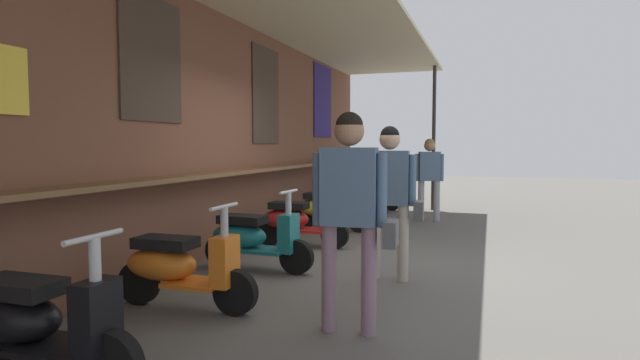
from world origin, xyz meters
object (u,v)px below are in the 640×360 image
Objects in this scene: scooter_silver at (349,200)px; scooter_teal at (252,238)px; scooter_black at (34,322)px; shopper_passing at (429,171)px; shopper_with_handbag at (351,198)px; scooter_yellow at (327,208)px; shopper_browsing at (391,187)px; scooter_red at (297,220)px; scooter_maroon at (367,193)px; scooter_orange at (177,266)px.

scooter_teal is at bearing -90.68° from scooter_silver.
scooter_black is 7.84m from shopper_passing.
shopper_passing is at bearing 8.88° from scooter_silver.
shopper_passing is at bearing -3.45° from shopper_with_handbag.
scooter_yellow is 0.83× the size of shopper_browsing.
shopper_passing is at bearing 62.06° from scooter_red.
scooter_orange is at bearing -91.78° from scooter_maroon.
scooter_teal is at bearing -91.78° from scooter_maroon.
scooter_silver is 1.60m from scooter_maroon.
scooter_orange is 1.00× the size of scooter_teal.
scooter_orange is 1.78m from shopper_with_handbag.
scooter_red is 0.83× the size of shopper_browsing.
shopper_with_handbag is (-0.08, -1.64, 0.68)m from scooter_orange.
scooter_black is 1.00× the size of scooter_teal.
scooter_black is 0.80× the size of shopper_with_handbag.
scooter_silver is 0.80× the size of shopper_with_handbag.
scooter_red is at bearing 45.35° from shopper_browsing.
scooter_teal is 1.77m from shopper_browsing.
shopper_passing reaches higher than scooter_orange.
shopper_with_handbag reaches higher than scooter_black.
shopper_passing is (4.53, 0.10, -0.05)m from shopper_browsing.
scooter_teal and scooter_maroon have the same top height.
scooter_black is 3.59m from shopper_browsing.
scooter_maroon is 0.83× the size of shopper_browsing.
scooter_orange is 4.44m from scooter_yellow.
shopper_passing is at bearing 78.00° from scooter_black.
scooter_teal is 5.96m from scooter_maroon.
scooter_yellow is (4.44, -0.00, 0.00)m from scooter_orange.
scooter_yellow is 0.81× the size of shopper_with_handbag.
shopper_with_handbag is at bearing -79.49° from scooter_maroon.
scooter_black is at bearing -91.61° from scooter_yellow.
shopper_browsing is at bearing 61.70° from scooter_black.
scooter_yellow is at bearing -60.00° from shopper_passing.
scooter_yellow is 3.02m from scooter_maroon.
scooter_orange is 0.87× the size of shopper_passing.
scooter_silver is (7.40, -0.00, 0.00)m from scooter_black.
scooter_black is 1.00× the size of scooter_red.
shopper_browsing is at bearing 43.65° from scooter_orange.
shopper_passing reaches higher than scooter_silver.
scooter_red is at bearing -43.67° from shopper_passing.
scooter_black is 9.00m from scooter_maroon.
scooter_maroon is at bearing 88.26° from scooter_red.
scooter_silver is at bearing 16.63° from shopper_browsing.
scooter_teal is at bearing -91.74° from scooter_red.
scooter_yellow is at bearing 25.58° from shopper_browsing.
scooter_teal is 1.00× the size of scooter_yellow.
scooter_black is 1.53m from scooter_orange.
scooter_maroon is at bearing 92.50° from scooter_teal.
scooter_silver is at bearing 89.46° from scooter_orange.
scooter_orange is 2.99m from scooter_red.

